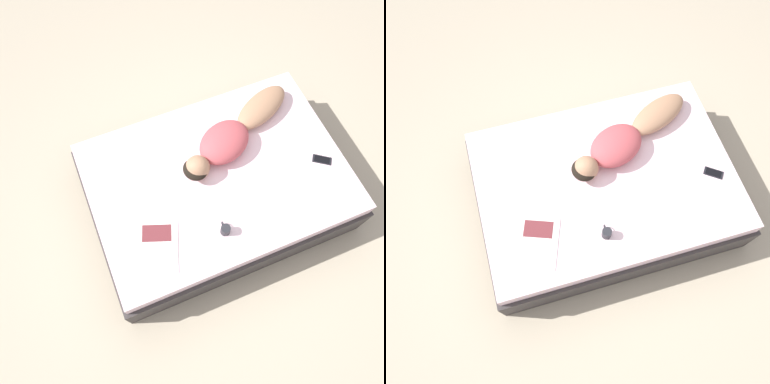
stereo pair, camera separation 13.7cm
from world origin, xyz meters
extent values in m
plane|color=#B7A88E|center=(0.00, 0.00, 0.00)|extent=(12.00, 12.00, 0.00)
cube|color=#383333|center=(0.00, 0.00, 0.18)|extent=(1.56, 2.20, 0.36)
cube|color=silver|center=(0.00, 0.00, 0.43)|extent=(1.50, 2.14, 0.14)
ellipsoid|color=#A37556|center=(0.43, -0.61, 0.58)|extent=(0.48, 0.64, 0.15)
ellipsoid|color=#B2474C|center=(0.22, -0.15, 0.60)|extent=(0.53, 0.59, 0.19)
ellipsoid|color=black|center=(0.07, 0.18, 0.61)|extent=(0.27, 0.27, 0.11)
sphere|color=#A37556|center=(0.08, 0.15, 0.61)|extent=(0.21, 0.21, 0.21)
cube|color=white|center=(-0.48, 0.72, 0.51)|extent=(0.31, 0.38, 0.01)
cube|color=white|center=(-0.29, 0.65, 0.51)|extent=(0.31, 0.38, 0.01)
cube|color=maroon|center=(-0.29, 0.65, 0.52)|extent=(0.21, 0.26, 0.00)
cylinder|color=#232328|center=(-0.48, 0.15, 0.55)|extent=(0.08, 0.08, 0.09)
cylinder|color=black|center=(-0.48, 0.15, 0.59)|extent=(0.06, 0.06, 0.01)
torus|color=#232328|center=(-0.43, 0.15, 0.55)|extent=(0.06, 0.01, 0.06)
cube|color=black|center=(-0.21, -0.88, 0.51)|extent=(0.15, 0.17, 0.01)
cube|color=black|center=(-0.21, -0.88, 0.52)|extent=(0.13, 0.14, 0.00)
camera|label=1|loc=(-1.21, 0.73, 3.32)|focal=35.00mm
camera|label=2|loc=(-1.25, 0.60, 3.32)|focal=35.00mm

